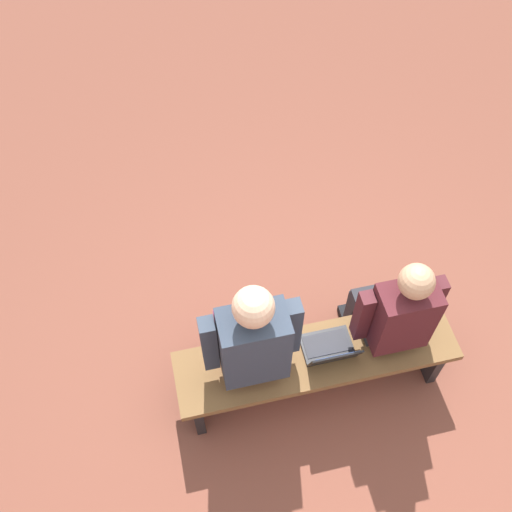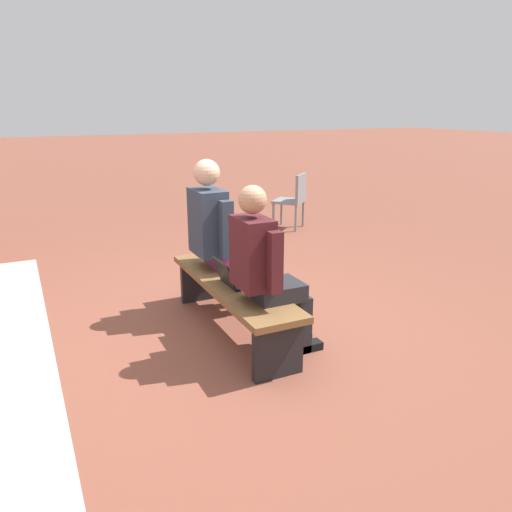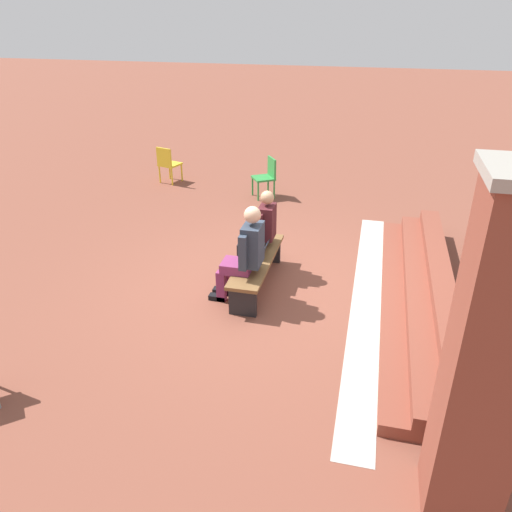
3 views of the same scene
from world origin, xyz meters
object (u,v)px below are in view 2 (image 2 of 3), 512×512
bench (232,292)px  person_adult (220,235)px  person_student (266,267)px  laptop (234,279)px  plastic_chair_by_pillar (294,197)px

bench → person_adult: 0.57m
bench → person_student: (-0.47, -0.07, 0.35)m
bench → laptop: laptop is taller
person_adult → laptop: bearing=170.5°
laptop → plastic_chair_by_pillar: (3.06, -2.30, -0.02)m
plastic_chair_by_pillar → person_student: bearing=147.2°
bench → person_student: bearing=-172.2°
person_adult → plastic_chair_by_pillar: (2.56, -2.22, -0.26)m
bench → person_adult: bearing=-9.6°
plastic_chair_by_pillar → bench: bearing=142.5°
laptop → bench: bearing=-8.9°
person_student → plastic_chair_by_pillar: person_student is taller
bench → person_adult: person_adult is taller
laptop → plastic_chair_by_pillar: plastic_chair_by_pillar is taller
person_adult → plastic_chair_by_pillar: 3.40m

